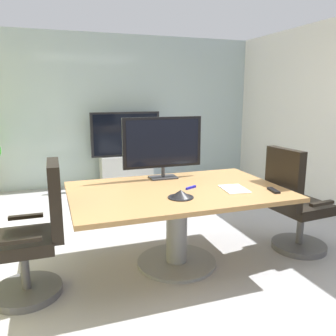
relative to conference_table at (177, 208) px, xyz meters
The scene contains 11 objects.
ground_plane 0.57m from the conference_table, 112.75° to the right, with size 7.79×7.79×0.00m, color #99999E.
wall_back_glass_partition 3.42m from the conference_table, 90.40° to the left, with size 5.48×0.10×2.62m, color #9EB2B7.
conference_table is the anchor object (origin of this frame).
office_chair_left 1.26m from the conference_table, behind, with size 0.60×0.57×1.09m.
office_chair_right 1.26m from the conference_table, ahead, with size 0.61×0.59×1.09m.
tv_monitor 0.71m from the conference_table, 88.10° to the left, with size 0.84×0.18×0.64m.
wall_display_unit 2.99m from the conference_table, 86.65° to the left, with size 1.20×0.36×1.31m.
conference_phone 0.34m from the conference_table, 103.70° to the right, with size 0.22×0.22×0.07m.
remote_control 0.90m from the conference_table, 23.87° to the right, with size 0.05×0.17×0.02m, color black.
whiteboard_marker 0.23m from the conference_table, 10.19° to the right, with size 0.13×0.02×0.02m, color #1919A5.
paper_notepad 0.56m from the conference_table, 19.82° to the right, with size 0.21×0.30×0.01m, color white.
Camera 1 is at (-1.07, -2.82, 1.61)m, focal length 36.81 mm.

